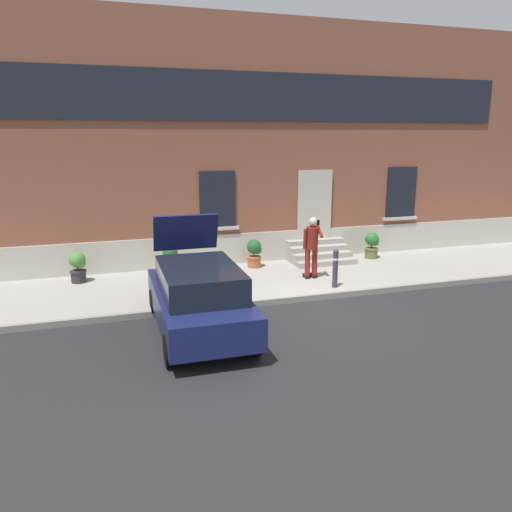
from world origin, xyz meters
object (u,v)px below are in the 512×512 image
at_px(hatchback_car_navy, 199,297).
at_px(planter_olive, 372,245).
at_px(bollard_near_person, 335,267).
at_px(person_on_phone, 312,244).
at_px(planter_terracotta, 254,253).
at_px(planter_cream, 171,259).
at_px(planter_charcoal, 78,266).

bearing_deg(hatchback_car_navy, planter_olive, 32.84).
distance_m(bollard_near_person, person_on_phone, 1.09).
xyz_separation_m(hatchback_car_navy, planter_olive, (6.55, 4.23, -0.19)).
relative_size(hatchback_car_navy, bollard_near_person, 3.90).
height_order(person_on_phone, planter_terracotta, person_on_phone).
xyz_separation_m(hatchback_car_navy, planter_cream, (-0.01, 4.28, -0.19)).
xyz_separation_m(person_on_phone, planter_terracotta, (-1.17, 1.64, -0.55)).
height_order(planter_terracotta, planter_olive, same).
bearing_deg(hatchback_car_navy, person_on_phone, 35.39).
xyz_separation_m(hatchback_car_navy, planter_terracotta, (2.53, 4.27, -0.19)).
height_order(person_on_phone, planter_charcoal, person_on_phone).
relative_size(hatchback_car_navy, person_on_phone, 2.33).
bearing_deg(planter_cream, bollard_near_person, -33.33).
distance_m(planter_charcoal, planter_terracotta, 5.08).
bearing_deg(planter_charcoal, bollard_near_person, -21.09).
relative_size(bollard_near_person, planter_olive, 1.22).
height_order(planter_charcoal, planter_olive, same).
distance_m(planter_terracotta, planter_olive, 4.02).
relative_size(planter_terracotta, planter_olive, 1.00).
xyz_separation_m(bollard_near_person, planter_charcoal, (-6.51, 2.51, -0.11)).
distance_m(bollard_near_person, planter_olive, 3.64).
bearing_deg(planter_olive, planter_terracotta, 179.38).
height_order(bollard_near_person, person_on_phone, person_on_phone).
bearing_deg(person_on_phone, planter_olive, 22.01).
height_order(planter_charcoal, planter_cream, same).
distance_m(planter_charcoal, planter_cream, 2.54).
height_order(bollard_near_person, planter_cream, bollard_near_person).
bearing_deg(person_on_phone, bollard_near_person, -81.81).
bearing_deg(bollard_near_person, hatchback_car_navy, -157.21).
bearing_deg(planter_charcoal, planter_cream, 2.30).
xyz_separation_m(planter_charcoal, planter_olive, (9.09, 0.05, 0.00)).
distance_m(hatchback_car_navy, bollard_near_person, 4.31).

